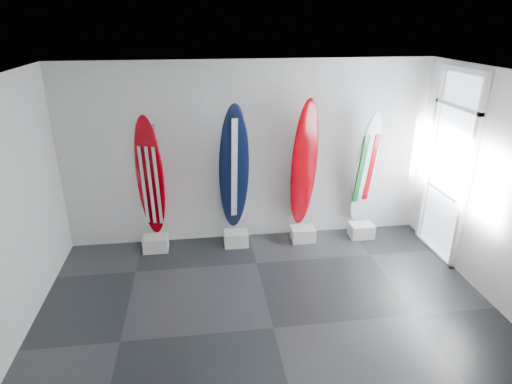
{
  "coord_description": "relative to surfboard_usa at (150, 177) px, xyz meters",
  "views": [
    {
      "loc": [
        -0.8,
        -4.29,
        3.59
      ],
      "look_at": [
        -0.03,
        1.4,
        1.26
      ],
      "focal_mm": 30.45,
      "sensor_mm": 36.0,
      "label": 1
    }
  ],
  "objects": [
    {
      "name": "floor",
      "position": [
        1.59,
        -2.28,
        -1.24
      ],
      "size": [
        6.0,
        6.0,
        0.0
      ],
      "primitive_type": "plane",
      "color": "black",
      "rests_on": "ground"
    },
    {
      "name": "ceiling",
      "position": [
        1.59,
        -2.28,
        1.76
      ],
      "size": [
        6.0,
        6.0,
        0.0
      ],
      "primitive_type": "plane",
      "rotation": [
        3.14,
        0.0,
        0.0
      ],
      "color": "white",
      "rests_on": "wall_back"
    },
    {
      "name": "wall_back",
      "position": [
        1.59,
        0.22,
        0.26
      ],
      "size": [
        6.0,
        0.0,
        6.0
      ],
      "primitive_type": "plane",
      "rotation": [
        1.57,
        0.0,
        0.0
      ],
      "color": "silver",
      "rests_on": "ground"
    },
    {
      "name": "display_block_usa",
      "position": [
        0.0,
        -0.1,
        -1.12
      ],
      "size": [
        0.4,
        0.3,
        0.24
      ],
      "primitive_type": "cube",
      "color": "silver",
      "rests_on": "floor"
    },
    {
      "name": "surfboard_usa",
      "position": [
        0.0,
        0.0,
        0.0
      ],
      "size": [
        0.49,
        0.32,
        2.01
      ],
      "primitive_type": "ellipsoid",
      "rotation": [
        0.06,
        0.0,
        -0.28
      ],
      "color": "#840006",
      "rests_on": "display_block_usa"
    },
    {
      "name": "display_block_navy",
      "position": [
        1.33,
        -0.1,
        -1.12
      ],
      "size": [
        0.4,
        0.3,
        0.24
      ],
      "primitive_type": "cube",
      "color": "silver",
      "rests_on": "floor"
    },
    {
      "name": "surfboard_navy",
      "position": [
        1.33,
        0.0,
        0.08
      ],
      "size": [
        0.53,
        0.41,
        2.17
      ],
      "primitive_type": "ellipsoid",
      "rotation": [
        0.13,
        0.0,
        0.12
      ],
      "color": "black",
      "rests_on": "display_block_navy"
    },
    {
      "name": "display_block_swiss",
      "position": [
        2.48,
        -0.1,
        -1.12
      ],
      "size": [
        0.4,
        0.3,
        0.24
      ],
      "primitive_type": "cube",
      "color": "silver",
      "rests_on": "floor"
    },
    {
      "name": "surfboard_swiss",
      "position": [
        2.48,
        0.0,
        0.1
      ],
      "size": [
        0.56,
        0.41,
        2.21
      ],
      "primitive_type": "ellipsoid",
      "rotation": [
        0.08,
        0.0,
        0.34
      ],
      "color": "#840006",
      "rests_on": "display_block_swiss"
    },
    {
      "name": "display_block_italy",
      "position": [
        3.53,
        -0.1,
        -1.12
      ],
      "size": [
        0.4,
        0.3,
        0.24
      ],
      "primitive_type": "cube",
      "color": "silver",
      "rests_on": "floor"
    },
    {
      "name": "surfboard_italy",
      "position": [
        3.53,
        0.0,
        -0.02
      ],
      "size": [
        0.55,
        0.5,
        1.99
      ],
      "primitive_type": "ellipsoid",
      "rotation": [
        0.15,
        0.0,
        0.34
      ],
      "color": "silver",
      "rests_on": "display_block_italy"
    },
    {
      "name": "wall_outlet",
      "position": [
        -0.86,
        0.2,
        -0.89
      ],
      "size": [
        0.09,
        0.02,
        0.13
      ],
      "primitive_type": "cube",
      "color": "silver",
      "rests_on": "wall_back"
    },
    {
      "name": "glass_door",
      "position": [
        4.56,
        -0.73,
        0.18
      ],
      "size": [
        0.12,
        1.16,
        2.85
      ],
      "primitive_type": null,
      "color": "white",
      "rests_on": "floor"
    }
  ]
}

